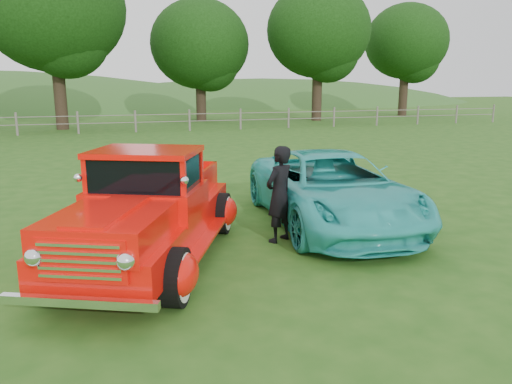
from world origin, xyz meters
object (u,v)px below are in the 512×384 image
object	(u,v)px
tree_near_west	(53,7)
teal_sedan	(331,189)
tree_near_east	(200,44)
tree_mid_east	(319,31)
tree_far_east	(406,42)
red_pickup	(150,212)
man	(279,194)

from	to	relation	value
tree_near_west	teal_sedan	size ratio (longest dim) A/B	2.04
tree_near_east	tree_mid_east	size ratio (longest dim) A/B	0.88
tree_far_east	red_pickup	xyz separation A→B (m)	(-23.05, -28.81, -5.06)
tree_far_east	red_pickup	distance (m)	37.24
tree_mid_east	teal_sedan	size ratio (longest dim) A/B	1.85
red_pickup	teal_sedan	bearing A→B (deg)	40.29
man	red_pickup	bearing A→B (deg)	-23.08
teal_sedan	tree_far_east	bearing A→B (deg)	59.20
tree_near_east	man	distance (m)	28.05
tree_near_west	tree_mid_east	distance (m)	17.13
tree_near_west	tree_mid_east	world-z (taller)	tree_near_west
tree_near_east	red_pickup	world-z (taller)	tree_near_east
tree_far_east	red_pickup	bearing A→B (deg)	-128.66
tree_near_west	red_pickup	xyz separation A→B (m)	(2.95, -23.81, -6.00)
teal_sedan	man	size ratio (longest dim) A/B	3.01
tree_near_west	teal_sedan	world-z (taller)	tree_near_west
tree_far_east	man	distance (m)	35.59
teal_sedan	red_pickup	bearing A→B (deg)	-159.01
tree_mid_east	red_pickup	bearing A→B (deg)	-118.57
tree_mid_east	man	world-z (taller)	tree_mid_east
red_pickup	teal_sedan	distance (m)	3.74
tree_mid_east	red_pickup	world-z (taller)	tree_mid_east
tree_near_east	teal_sedan	size ratio (longest dim) A/B	1.63
red_pickup	tree_mid_east	bearing A→B (deg)	85.01
teal_sedan	tree_near_west	bearing A→B (deg)	110.28
tree_near_east	red_pickup	bearing A→B (deg)	-102.28
teal_sedan	tree_mid_east	bearing A→B (deg)	71.32
tree_near_west	tree_near_east	xyz separation A→B (m)	(9.00, 4.00, -1.55)
tree_mid_east	tree_far_east	xyz separation A→B (m)	(9.00, 3.00, -0.31)
tree_near_west	teal_sedan	xyz separation A→B (m)	(6.52, -22.74, -6.09)
tree_mid_east	man	distance (m)	28.54
tree_near_east	tree_far_east	distance (m)	17.04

